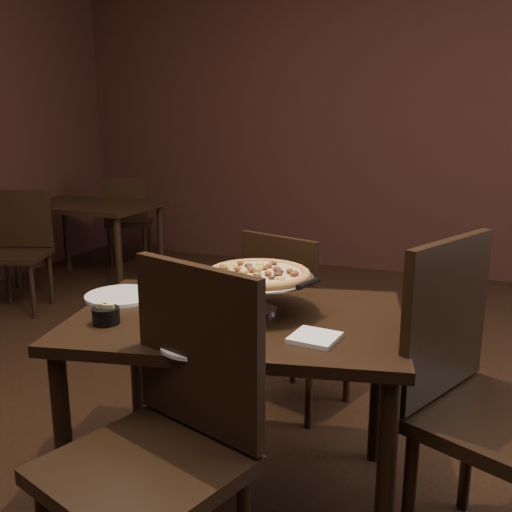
% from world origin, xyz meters
% --- Properties ---
extents(room, '(6.04, 7.04, 2.84)m').
position_xyz_m(room, '(0.06, 0.03, 1.40)').
color(room, black).
rests_on(room, ground).
extents(dining_table, '(1.23, 0.94, 0.69)m').
position_xyz_m(dining_table, '(0.02, 0.06, 0.60)').
color(dining_table, black).
rests_on(dining_table, ground).
extents(background_table, '(1.09, 0.73, 0.68)m').
position_xyz_m(background_table, '(-2.20, 2.18, 0.59)').
color(background_table, black).
rests_on(background_table, ground).
extents(pizza_stand, '(0.39, 0.39, 0.16)m').
position_xyz_m(pizza_stand, '(0.07, 0.14, 0.82)').
color(pizza_stand, '#B1B1B8').
rests_on(pizza_stand, dining_table).
extents(parmesan_shaker, '(0.05, 0.05, 0.09)m').
position_xyz_m(parmesan_shaker, '(-0.04, -0.14, 0.74)').
color(parmesan_shaker, beige).
rests_on(parmesan_shaker, dining_table).
extents(pepper_flake_shaker, '(0.06, 0.06, 0.10)m').
position_xyz_m(pepper_flake_shaker, '(-0.17, -0.08, 0.74)').
color(pepper_flake_shaker, maroon).
rests_on(pepper_flake_shaker, dining_table).
extents(packet_caddy, '(0.09, 0.09, 0.07)m').
position_xyz_m(packet_caddy, '(-0.35, -0.16, 0.72)').
color(packet_caddy, black).
rests_on(packet_caddy, dining_table).
extents(napkin_stack, '(0.15, 0.15, 0.01)m').
position_xyz_m(napkin_stack, '(0.32, -0.06, 0.70)').
color(napkin_stack, silver).
rests_on(napkin_stack, dining_table).
extents(plate_left, '(0.27, 0.27, 0.01)m').
position_xyz_m(plate_left, '(-0.47, 0.09, 0.70)').
color(plate_left, silver).
rests_on(plate_left, dining_table).
extents(plate_near, '(0.22, 0.22, 0.01)m').
position_xyz_m(plate_near, '(0.02, -0.23, 0.70)').
color(plate_near, silver).
rests_on(plate_near, dining_table).
extents(serving_spatula, '(0.14, 0.14, 0.02)m').
position_xyz_m(serving_spatula, '(0.26, 0.10, 0.82)').
color(serving_spatula, '#B1B1B8').
rests_on(serving_spatula, pizza_stand).
extents(chair_far, '(0.51, 0.51, 0.86)m').
position_xyz_m(chair_far, '(0.01, 0.74, 0.47)').
color(chair_far, black).
rests_on(chair_far, ground).
extents(chair_near, '(0.57, 0.57, 0.97)m').
position_xyz_m(chair_near, '(0.03, -0.45, 0.53)').
color(chair_near, black).
rests_on(chair_near, ground).
extents(chair_side, '(0.62, 0.62, 1.00)m').
position_xyz_m(chair_side, '(0.81, 0.06, 0.55)').
color(chair_side, black).
rests_on(chair_side, ground).
extents(bg_chair_far, '(0.51, 0.51, 0.84)m').
position_xyz_m(bg_chair_far, '(-2.25, 2.82, 0.46)').
color(bg_chair_far, black).
rests_on(bg_chair_far, ground).
extents(bg_chair_near, '(0.51, 0.51, 0.85)m').
position_xyz_m(bg_chair_near, '(-2.27, 1.48, 0.47)').
color(bg_chair_near, black).
rests_on(bg_chair_near, ground).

